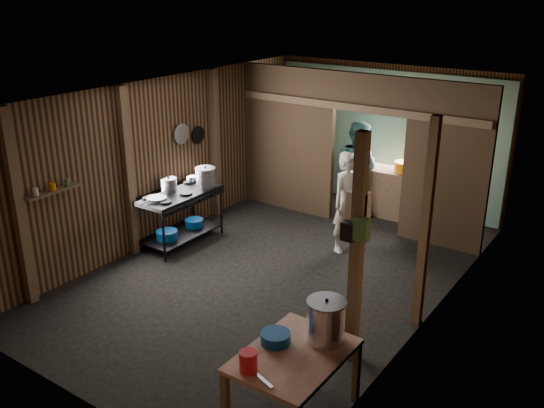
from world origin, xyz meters
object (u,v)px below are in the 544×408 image
Objects in this scene: gas_range at (179,218)px; yellow_tub at (404,167)px; prep_table at (293,385)px; stock_pot at (326,322)px; pink_bucket at (248,361)px; cook at (348,203)px; stove_pot_large at (206,178)px.

gas_range is 4.38× the size of yellow_tub.
prep_table is at bearing -32.59° from gas_range.
stock_pot is 2.30× the size of pink_bucket.
gas_range is at bearing 140.19° from cook.
yellow_tub is 0.21× the size of cook.
pink_bucket is 4.27m from cook.
yellow_tub is 1.78m from cook.
yellow_tub reaches higher than gas_range.
yellow_tub is at bearing 102.80° from prep_table.
stock_pot is at bearing -27.67° from gas_range.
yellow_tub reaches higher than prep_table.
cook is (-1.51, 3.29, -0.12)m from stock_pot.
yellow_tub is (-1.04, 5.86, 0.14)m from pink_bucket.
stock_pot reaches higher than prep_table.
pink_bucket reaches higher than gas_range.
pink_bucket is 0.12× the size of cook.
cook reaches higher than pink_bucket.
stock_pot is (3.84, -2.01, 0.48)m from gas_range.
stove_pot_large is 3.45m from yellow_tub.
stove_pot_large reaches higher than gas_range.
stock_pot is 5.24m from yellow_tub.
gas_range is at bearing -109.66° from stove_pot_large.
gas_range is 4.36m from stock_pot.
stove_pot_large reaches higher than yellow_tub.
gas_range is 7.37× the size of pink_bucket.
stove_pot_large is 0.73× the size of stock_pot.
yellow_tub is at bearing 50.84° from gas_range.
stove_pot_large is 4.44m from stock_pot.
stock_pot is at bearing -34.14° from stove_pot_large.
gas_range is 0.92× the size of cook.
gas_range is at bearing 152.33° from stock_pot.
stock_pot is at bearing -74.93° from yellow_tub.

